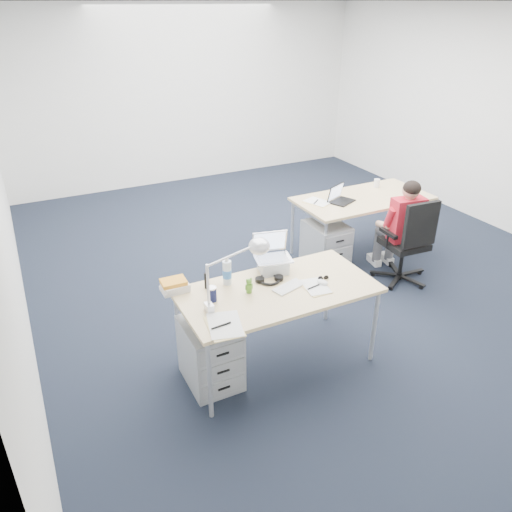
# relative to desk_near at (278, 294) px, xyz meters

# --- Properties ---
(floor) EXTENTS (7.00, 7.00, 0.00)m
(floor) POSITION_rel_desk_near_xyz_m (1.13, 1.58, -0.68)
(floor) COLOR black
(floor) RESTS_ON ground
(room) EXTENTS (6.02, 7.02, 2.80)m
(room) POSITION_rel_desk_near_xyz_m (1.13, 1.58, 1.03)
(room) COLOR silver
(room) RESTS_ON ground
(desk_near) EXTENTS (1.60, 0.80, 0.73)m
(desk_near) POSITION_rel_desk_near_xyz_m (0.00, 0.00, 0.00)
(desk_near) COLOR tan
(desk_near) RESTS_ON ground
(desk_far) EXTENTS (1.60, 0.80, 0.73)m
(desk_far) POSITION_rel_desk_near_xyz_m (1.92, 1.38, 0.00)
(desk_far) COLOR tan
(desk_far) RESTS_ON ground
(office_chair) EXTENTS (0.67, 0.67, 0.99)m
(office_chair) POSITION_rel_desk_near_xyz_m (1.94, 0.61, -0.40)
(office_chair) COLOR black
(office_chair) RESTS_ON ground
(seated_person) EXTENTS (0.39, 0.65, 1.14)m
(seated_person) POSITION_rel_desk_near_xyz_m (1.95, 0.77, -0.10)
(seated_person) COLOR red
(seated_person) RESTS_ON ground
(drawer_pedestal_near) EXTENTS (0.40, 0.50, 0.55)m
(drawer_pedestal_near) POSITION_rel_desk_near_xyz_m (-0.60, 0.03, -0.41)
(drawer_pedestal_near) COLOR #A1A4A6
(drawer_pedestal_near) RESTS_ON ground
(drawer_pedestal_far) EXTENTS (0.40, 0.50, 0.55)m
(drawer_pedestal_far) POSITION_rel_desk_near_xyz_m (1.33, 1.25, -0.41)
(drawer_pedestal_far) COLOR #A1A4A6
(drawer_pedestal_far) RESTS_ON ground
(silver_laptop) EXTENTS (0.35, 0.30, 0.32)m
(silver_laptop) POSITION_rel_desk_near_xyz_m (0.11, 0.28, 0.21)
(silver_laptop) COLOR silver
(silver_laptop) RESTS_ON desk_near
(wireless_keyboard) EXTENTS (0.30, 0.19, 0.01)m
(wireless_keyboard) POSITION_rel_desk_near_xyz_m (0.09, -0.02, 0.05)
(wireless_keyboard) COLOR white
(wireless_keyboard) RESTS_ON desk_near
(computer_mouse) EXTENTS (0.09, 0.11, 0.04)m
(computer_mouse) POSITION_rel_desk_near_xyz_m (0.36, -0.10, 0.06)
(computer_mouse) COLOR white
(computer_mouse) RESTS_ON desk_near
(headphones) EXTENTS (0.28, 0.24, 0.04)m
(headphones) POSITION_rel_desk_near_xyz_m (0.00, 0.15, 0.07)
(headphones) COLOR black
(headphones) RESTS_ON desk_near
(can_koozie) EXTENTS (0.09, 0.09, 0.12)m
(can_koozie) POSITION_rel_desk_near_xyz_m (-0.54, 0.08, 0.11)
(can_koozie) COLOR #14183E
(can_koozie) RESTS_ON desk_near
(water_bottle) EXTENTS (0.08, 0.08, 0.24)m
(water_bottle) POSITION_rel_desk_near_xyz_m (-0.33, 0.26, 0.17)
(water_bottle) COLOR silver
(water_bottle) RESTS_ON desk_near
(bear_figurine) EXTENTS (0.08, 0.07, 0.13)m
(bear_figurine) POSITION_rel_desk_near_xyz_m (-0.23, 0.06, 0.11)
(bear_figurine) COLOR #347920
(bear_figurine) RESTS_ON desk_near
(book_stack) EXTENTS (0.22, 0.17, 0.10)m
(book_stack) POSITION_rel_desk_near_xyz_m (-0.75, 0.35, 0.09)
(book_stack) COLOR silver
(book_stack) RESTS_ON desk_near
(cordless_phone) EXTENTS (0.04, 0.03, 0.14)m
(cordless_phone) POSITION_rel_desk_near_xyz_m (-0.50, 0.27, 0.12)
(cordless_phone) COLOR black
(cordless_phone) RESTS_ON desk_near
(papers_left) EXTENTS (0.30, 0.37, 0.01)m
(papers_left) POSITION_rel_desk_near_xyz_m (-0.60, -0.29, 0.05)
(papers_left) COLOR #E4CA84
(papers_left) RESTS_ON desk_near
(papers_right) EXTENTS (0.22, 0.28, 0.01)m
(papers_right) POSITION_rel_desk_near_xyz_m (0.28, -0.12, 0.05)
(papers_right) COLOR #E4CA84
(papers_right) RESTS_ON desk_near
(sunglasses) EXTENTS (0.10, 0.06, 0.02)m
(sunglasses) POSITION_rel_desk_near_xyz_m (0.42, -0.03, 0.06)
(sunglasses) COLOR black
(sunglasses) RESTS_ON desk_near
(desk_lamp) EXTENTS (0.49, 0.24, 0.54)m
(desk_lamp) POSITION_rel_desk_near_xyz_m (-0.45, -0.05, 0.31)
(desk_lamp) COLOR silver
(desk_lamp) RESTS_ON desk_near
(dark_laptop) EXTENTS (0.37, 0.37, 0.21)m
(dark_laptop) POSITION_rel_desk_near_xyz_m (1.61, 1.37, 0.15)
(dark_laptop) COLOR black
(dark_laptop) RESTS_ON desk_far
(far_cup) EXTENTS (0.07, 0.07, 0.10)m
(far_cup) POSITION_rel_desk_near_xyz_m (2.29, 1.60, 0.10)
(far_cup) COLOR white
(far_cup) RESTS_ON desk_far
(far_papers) EXTENTS (0.29, 0.34, 0.01)m
(far_papers) POSITION_rel_desk_near_xyz_m (1.34, 1.48, 0.05)
(far_papers) COLOR white
(far_papers) RESTS_ON desk_far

